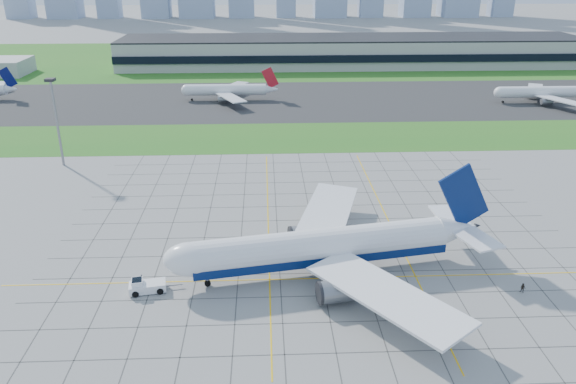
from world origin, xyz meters
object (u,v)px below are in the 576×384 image
(distant_jet_2, at_px, (543,92))
(light_mast, at_px, (55,111))
(airliner, at_px, (324,247))
(distant_jet_1, at_px, (228,90))
(crew_near, at_px, (142,279))
(crew_far, at_px, (523,288))
(pushback_tug, at_px, (146,286))

(distant_jet_2, bearing_deg, light_mast, -158.26)
(light_mast, height_order, airliner, light_mast)
(airliner, bearing_deg, distant_jet_2, 41.46)
(distant_jet_2, bearing_deg, distant_jet_1, 175.61)
(crew_near, relative_size, distant_jet_2, 0.04)
(crew_near, distance_m, crew_far, 70.24)
(crew_near, xyz_separation_m, crew_far, (69.94, -6.51, 0.11))
(airliner, bearing_deg, light_mast, 127.12)
(distant_jet_2, bearing_deg, crew_near, -135.73)
(light_mast, bearing_deg, airliner, -42.62)
(light_mast, bearing_deg, pushback_tug, -61.96)
(pushback_tug, xyz_separation_m, distant_jet_2, (139.94, 140.84, 3.30))
(pushback_tug, bearing_deg, light_mast, 107.78)
(pushback_tug, bearing_deg, crew_near, 101.90)
(light_mast, height_order, distant_jet_1, light_mast)
(light_mast, bearing_deg, distant_jet_2, 21.74)
(crew_far, distance_m, distant_jet_2, 160.88)
(airliner, distance_m, distant_jet_1, 148.05)
(crew_near, bearing_deg, distant_jet_2, -40.54)
(light_mast, bearing_deg, distant_jet_1, 61.43)
(pushback_tug, height_order, distant_jet_2, distant_jet_2)
(pushback_tug, relative_size, distant_jet_1, 0.23)
(light_mast, bearing_deg, crew_near, -61.70)
(distant_jet_2, bearing_deg, crew_far, -116.31)
(airliner, bearing_deg, distant_jet_1, 89.98)
(crew_far, xyz_separation_m, distant_jet_2, (71.29, 144.18, 3.54))
(airliner, bearing_deg, crew_far, -24.01)
(light_mast, relative_size, pushback_tug, 2.63)
(distant_jet_1, height_order, distant_jet_2, same)
(crew_near, bearing_deg, light_mast, 33.50)
(airliner, height_order, distant_jet_2, airliner)
(crew_far, height_order, distant_jet_1, distant_jet_1)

